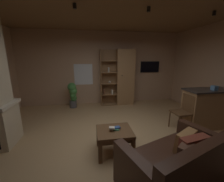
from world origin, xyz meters
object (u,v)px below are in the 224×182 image
at_px(bookshelf_cabinet, 123,78).
at_px(table_book_2, 112,128).
at_px(leather_couch, 177,166).
at_px(wall_mounted_tv, 150,67).
at_px(tissue_box, 214,88).
at_px(dining_chair, 184,110).
at_px(coffee_table, 114,135).
at_px(kitchen_bar_counter, 211,108).
at_px(table_book_0, 116,129).
at_px(potted_floor_plant, 73,94).
at_px(table_book_1, 117,127).

bearing_deg(bookshelf_cabinet, table_book_2, -107.38).
xyz_separation_m(bookshelf_cabinet, leather_couch, (-0.11, -3.79, -0.76)).
bearing_deg(wall_mounted_tv, leather_couch, -107.94).
bearing_deg(leather_couch, tissue_box, 37.11).
xyz_separation_m(dining_chair, wall_mounted_tv, (0.15, 2.53, 0.92)).
bearing_deg(coffee_table, kitchen_bar_counter, 13.47).
height_order(table_book_0, potted_floor_plant, potted_floor_plant).
bearing_deg(tissue_box, table_book_2, -167.88).
relative_size(bookshelf_cabinet, kitchen_bar_counter, 1.43).
bearing_deg(coffee_table, tissue_box, 12.18).
bearing_deg(table_book_0, coffee_table, -156.64).
distance_m(table_book_1, table_book_2, 0.13).
xyz_separation_m(kitchen_bar_counter, table_book_2, (-2.80, -0.67, 0.01)).
distance_m(bookshelf_cabinet, table_book_1, 3.06).
height_order(leather_couch, wall_mounted_tv, wall_mounted_tv).
bearing_deg(kitchen_bar_counter, coffee_table, -166.53).
xyz_separation_m(leather_couch, table_book_1, (-0.70, 0.89, 0.20)).
height_order(leather_couch, potted_floor_plant, potted_floor_plant).
bearing_deg(dining_chair, potted_floor_plant, 144.11).
xyz_separation_m(table_book_1, table_book_2, (-0.12, -0.05, 0.03)).
height_order(leather_couch, coffee_table, leather_couch).
distance_m(tissue_box, table_book_0, 2.73).
distance_m(table_book_2, dining_chair, 2.07).
xyz_separation_m(bookshelf_cabinet, table_book_1, (-0.81, -2.90, -0.56)).
distance_m(coffee_table, table_book_2, 0.16).
distance_m(tissue_box, leather_couch, 2.49).
distance_m(tissue_box, table_book_2, 2.82).
xyz_separation_m(bookshelf_cabinet, kitchen_bar_counter, (1.87, -2.28, -0.54)).
xyz_separation_m(tissue_box, leather_couch, (-1.88, -1.42, -0.78)).
distance_m(tissue_box, dining_chair, 0.92).
distance_m(kitchen_bar_counter, tissue_box, 0.58).
height_order(table_book_2, wall_mounted_tv, wall_mounted_tv).
relative_size(kitchen_bar_counter, table_book_2, 14.16).
relative_size(table_book_1, table_book_2, 0.98).
bearing_deg(potted_floor_plant, kitchen_bar_counter, -29.10).
xyz_separation_m(tissue_box, table_book_1, (-2.58, -0.53, -0.59)).
height_order(table_book_0, dining_chair, dining_chair).
relative_size(coffee_table, table_book_1, 6.55).
bearing_deg(table_book_2, bookshelf_cabinet, 72.62).
relative_size(kitchen_bar_counter, wall_mounted_tv, 1.89).
bearing_deg(kitchen_bar_counter, potted_floor_plant, 150.90).
bearing_deg(table_book_0, wall_mounted_tv, 57.18).
bearing_deg(tissue_box, dining_chair, 175.98).
distance_m(potted_floor_plant, wall_mounted_tv, 3.28).
height_order(table_book_1, wall_mounted_tv, wall_mounted_tv).
height_order(coffee_table, wall_mounted_tv, wall_mounted_tv).
distance_m(bookshelf_cabinet, table_book_0, 3.10).
height_order(leather_couch, dining_chair, dining_chair).
bearing_deg(wall_mounted_tv, tissue_box, -77.23).
bearing_deg(wall_mounted_tv, table_book_0, -122.82).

